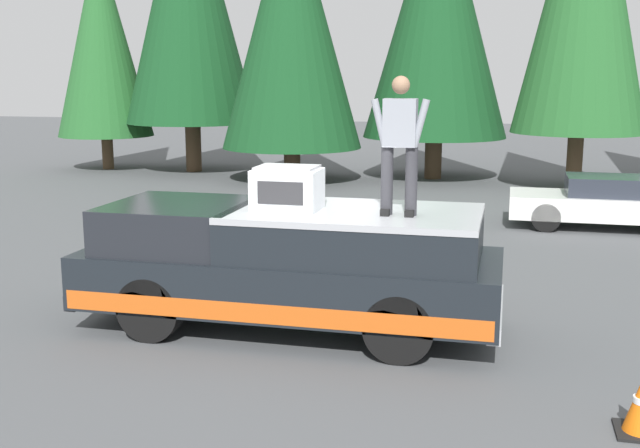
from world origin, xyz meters
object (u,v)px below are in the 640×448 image
object	(u,v)px
pickup_truck	(289,265)
compressor_unit	(287,188)
person_on_truck_bed	(400,142)
parked_car_white	(606,202)

from	to	relation	value
pickup_truck	compressor_unit	size ratio (longest dim) A/B	6.60
person_on_truck_bed	parked_car_white	size ratio (longest dim) A/B	0.41
pickup_truck	parked_car_white	bearing A→B (deg)	-30.59
person_on_truck_bed	pickup_truck	bearing A→B (deg)	83.10
pickup_truck	compressor_unit	distance (m)	1.06
compressor_unit	person_on_truck_bed	size ratio (longest dim) A/B	0.50
pickup_truck	person_on_truck_bed	bearing A→B (deg)	-96.90
pickup_truck	parked_car_white	size ratio (longest dim) A/B	1.35
compressor_unit	parked_car_white	size ratio (longest dim) A/B	0.20
compressor_unit	person_on_truck_bed	bearing A→B (deg)	-91.48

